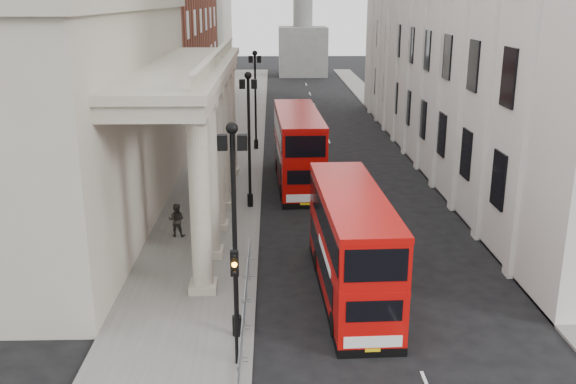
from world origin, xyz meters
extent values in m
cube|color=slate|center=(-3.00, 30.00, 0.06)|extent=(6.00, 140.00, 0.12)
cube|color=slate|center=(13.50, 30.00, 0.06)|extent=(3.00, 140.00, 0.12)
cube|color=slate|center=(-0.05, 30.00, 0.07)|extent=(0.20, 140.00, 0.14)
cube|color=#A59F8B|center=(-10.50, 18.00, 6.00)|extent=(9.00, 28.00, 12.00)
cube|color=maroon|center=(-10.50, 48.00, 11.00)|extent=(9.00, 32.00, 22.00)
cube|color=#A59F8B|center=(-10.50, 80.00, 10.00)|extent=(9.00, 30.00, 20.00)
cube|color=#60605E|center=(6.00, 92.00, 4.00)|extent=(8.00, 8.00, 8.00)
cylinder|color=black|center=(-0.60, 4.00, 0.52)|extent=(0.36, 0.36, 0.80)
cylinder|color=black|center=(-0.60, 4.00, 4.12)|extent=(0.18, 0.18, 8.00)
sphere|color=black|center=(-0.60, 4.00, 8.22)|extent=(0.44, 0.44, 0.44)
cube|color=black|center=(-0.25, 4.00, 7.72)|extent=(0.35, 0.35, 0.55)
cube|color=black|center=(-0.95, 4.00, 7.72)|extent=(0.35, 0.35, 0.55)
cylinder|color=black|center=(-0.60, 20.00, 0.52)|extent=(0.36, 0.36, 0.80)
cylinder|color=black|center=(-0.60, 20.00, 4.12)|extent=(0.18, 0.18, 8.00)
sphere|color=black|center=(-0.60, 20.00, 8.22)|extent=(0.44, 0.44, 0.44)
cube|color=black|center=(-0.25, 20.00, 7.72)|extent=(0.35, 0.35, 0.55)
cube|color=black|center=(-0.95, 20.00, 7.72)|extent=(0.35, 0.35, 0.55)
cylinder|color=black|center=(-0.60, 36.00, 0.52)|extent=(0.36, 0.36, 0.80)
cylinder|color=black|center=(-0.60, 36.00, 4.12)|extent=(0.18, 0.18, 8.00)
sphere|color=black|center=(-0.60, 36.00, 8.22)|extent=(0.44, 0.44, 0.44)
cube|color=black|center=(-0.25, 36.00, 7.72)|extent=(0.35, 0.35, 0.55)
cube|color=black|center=(-0.95, 36.00, 7.72)|extent=(0.35, 0.35, 0.55)
cylinder|color=black|center=(-0.50, 2.00, 1.82)|extent=(0.12, 0.12, 3.40)
cube|color=black|center=(-0.50, 2.00, 3.97)|extent=(0.28, 0.22, 0.90)
sphere|color=black|center=(-0.50, 1.87, 4.27)|extent=(0.18, 0.18, 0.18)
sphere|color=orange|center=(-0.50, 1.87, 3.97)|extent=(0.18, 0.18, 0.18)
sphere|color=black|center=(-0.50, 1.87, 3.67)|extent=(0.18, 0.18, 0.18)
cube|color=gray|center=(-0.35, 1.05, 0.67)|extent=(0.50, 2.30, 1.10)
cube|color=gray|center=(-0.35, 3.40, 0.67)|extent=(0.50, 2.30, 1.10)
cube|color=gray|center=(-0.35, 5.75, 0.67)|extent=(0.50, 2.30, 1.10)
cube|color=gray|center=(-0.35, 8.10, 0.67)|extent=(0.50, 2.30, 1.10)
cube|color=gray|center=(-0.35, 10.45, 0.67)|extent=(0.50, 2.30, 1.10)
cube|color=#BE0B08|center=(4.20, 7.78, 1.38)|extent=(2.95, 10.83, 2.05)
cube|color=#BE0B08|center=(4.20, 7.78, 3.50)|extent=(2.95, 10.83, 1.79)
cube|color=#BE0B08|center=(4.20, 7.78, 4.53)|extent=(3.00, 10.87, 0.26)
cube|color=black|center=(4.20, 7.78, 0.18)|extent=(2.97, 10.83, 0.36)
cube|color=black|center=(4.20, 7.78, 1.64)|extent=(2.94, 8.79, 1.02)
cube|color=black|center=(4.20, 7.78, 3.61)|extent=(2.99, 10.22, 1.13)
cube|color=white|center=(4.40, 2.42, 0.66)|extent=(2.15, 0.14, 0.46)
cube|color=yellow|center=(4.40, 2.41, 0.33)|extent=(0.56, 0.06, 0.13)
cylinder|color=black|center=(3.19, 4.01, 0.51)|extent=(0.37, 1.03, 1.02)
cylinder|color=black|center=(5.50, 4.09, 0.51)|extent=(0.37, 1.03, 1.02)
cylinder|color=black|center=(2.96, 10.24, 0.51)|extent=(0.37, 1.03, 1.02)
cylinder|color=black|center=(5.27, 10.33, 0.51)|extent=(0.37, 1.03, 1.02)
cube|color=#A80907|center=(2.60, 25.51, 1.51)|extent=(3.21, 11.82, 2.23)
cube|color=#A80907|center=(2.60, 25.51, 3.83)|extent=(3.21, 11.82, 1.95)
cube|color=#A80907|center=(2.60, 25.51, 4.94)|extent=(3.25, 11.87, 0.28)
cube|color=black|center=(2.60, 25.51, 0.20)|extent=(3.23, 11.82, 0.39)
cube|color=black|center=(2.60, 25.51, 1.79)|extent=(3.20, 9.59, 1.12)
cube|color=black|center=(2.60, 25.51, 3.94)|extent=(3.25, 11.15, 1.23)
cube|color=white|center=(2.80, 19.66, 0.73)|extent=(2.35, 0.15, 0.50)
cube|color=yellow|center=(2.80, 19.65, 0.36)|extent=(0.62, 0.07, 0.15)
cylinder|color=black|center=(1.48, 21.39, 0.56)|extent=(0.40, 1.13, 1.12)
cylinder|color=black|center=(4.00, 21.48, 0.56)|extent=(0.40, 1.13, 1.12)
cylinder|color=black|center=(1.24, 28.20, 0.56)|extent=(0.40, 1.13, 1.12)
cylinder|color=black|center=(3.76, 28.29, 0.56)|extent=(0.40, 1.13, 1.12)
imported|color=#222227|center=(-2.54, 16.72, 1.07)|extent=(0.82, 0.69, 1.90)
imported|color=black|center=(-4.43, 14.86, 1.04)|extent=(0.99, 0.82, 1.85)
imported|color=black|center=(-2.70, 23.07, 0.99)|extent=(1.02, 0.92, 1.75)
camera|label=1|loc=(0.82, -18.11, 12.58)|focal=40.00mm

